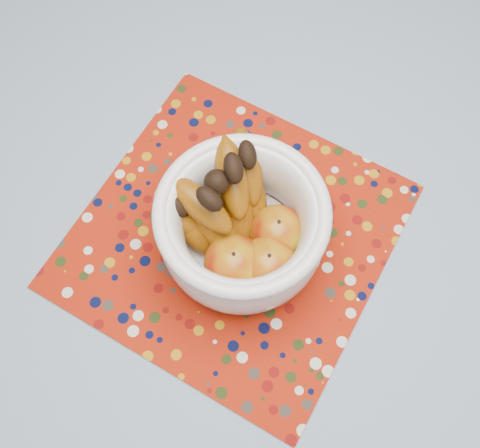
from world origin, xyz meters
The scene contains 4 objects.
table centered at (0.00, 0.00, 0.67)m, with size 1.20×1.20×0.75m.
tablecloth centered at (0.00, 0.00, 0.76)m, with size 1.32×1.32×0.01m, color #658CA9.
placemat centered at (-0.04, -0.05, 0.76)m, with size 0.43×0.43×0.00m, color #9B1A08.
fruit_bowl centered at (-0.04, -0.06, 0.84)m, with size 0.23×0.24×0.18m.
Camera 1 is at (-0.20, -0.31, 1.54)m, focal length 42.00 mm.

